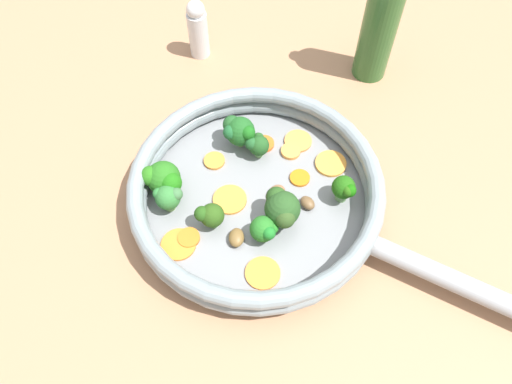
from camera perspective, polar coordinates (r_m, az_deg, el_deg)
ground_plane at (r=0.70m, az=0.00°, el=-1.37°), size 4.00×4.00×0.00m
skillet at (r=0.69m, az=0.00°, el=-1.02°), size 0.32×0.32×0.02m
skillet_rim_wall at (r=0.66m, az=0.00°, el=0.35°), size 0.34×0.34×0.05m
skillet_handle at (r=0.66m, az=21.94°, el=-9.53°), size 0.13×0.22×0.03m
skillet_rivet_left at (r=0.64m, az=10.71°, el=-7.70°), size 0.01×0.01×0.01m
skillet_rivet_right at (r=0.67m, az=12.55°, el=-3.62°), size 0.01×0.01×0.01m
carrot_slice_0 at (r=0.74m, az=4.83°, el=5.83°), size 0.05×0.05×0.00m
carrot_slice_1 at (r=0.72m, az=-4.78°, el=3.58°), size 0.03×0.03×0.00m
carrot_slice_2 at (r=0.66m, az=-7.84°, el=-4.98°), size 0.04×0.04×0.01m
carrot_slice_3 at (r=0.66m, az=-9.05°, el=-5.64°), size 0.05×0.05×0.00m
carrot_slice_4 at (r=0.73m, az=0.94°, el=5.54°), size 0.03×0.03×0.01m
carrot_slice_5 at (r=0.70m, az=5.03°, el=1.61°), size 0.04×0.04×0.00m
carrot_slice_6 at (r=0.72m, az=3.98°, el=4.66°), size 0.04×0.04×0.01m
carrot_slice_7 at (r=0.63m, az=0.77°, el=-9.24°), size 0.05×0.05×0.00m
carrot_slice_8 at (r=0.68m, az=-3.01°, el=-0.86°), size 0.06×0.06×0.00m
carrot_slice_9 at (r=0.72m, az=8.54°, el=3.24°), size 0.06×0.06×0.00m
broccoli_floret_0 at (r=0.63m, az=0.96°, el=-4.31°), size 0.04×0.04×0.04m
broccoli_floret_1 at (r=0.65m, az=-5.44°, el=-2.51°), size 0.04×0.03×0.04m
broccoli_floret_2 at (r=0.70m, az=0.18°, el=5.44°), size 0.03×0.03×0.04m
broccoli_floret_3 at (r=0.71m, az=-2.00°, el=7.03°), size 0.05×0.05×0.05m
broccoli_floret_4 at (r=0.68m, az=-10.58°, el=1.51°), size 0.05×0.05×0.05m
broccoli_floret_5 at (r=0.64m, az=2.95°, el=-1.90°), size 0.05×0.06×0.06m
broccoli_floret_6 at (r=0.66m, az=-9.94°, el=-0.56°), size 0.04×0.03×0.04m
broccoli_floret_7 at (r=0.67m, az=10.07°, el=0.38°), size 0.03×0.04×0.04m
mushroom_piece_0 at (r=0.67m, az=5.91°, el=-1.25°), size 0.02×0.02×0.01m
mushroom_piece_1 at (r=0.65m, az=-2.25°, el=-5.22°), size 0.03×0.03×0.01m
mushroom_piece_2 at (r=0.68m, az=2.34°, el=-0.16°), size 0.04×0.03×0.01m
salt_shaker at (r=0.86m, az=-6.66°, el=18.01°), size 0.03×0.03×0.10m
oil_bottle at (r=0.81m, az=14.05°, el=18.27°), size 0.05×0.05×0.24m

